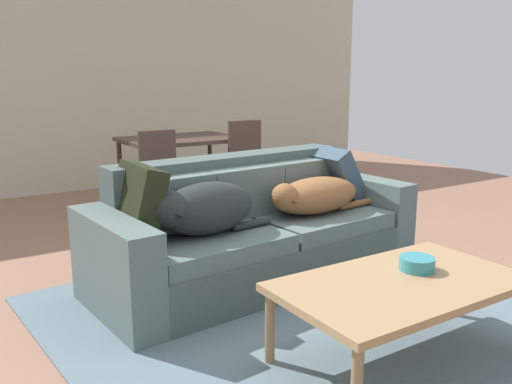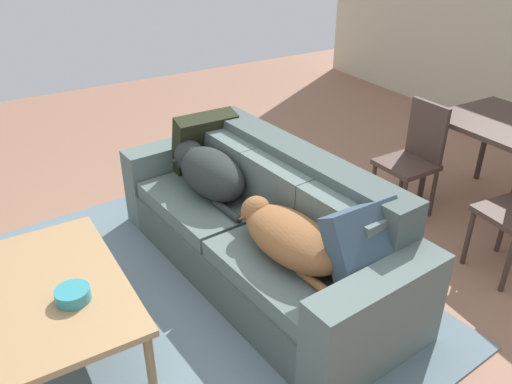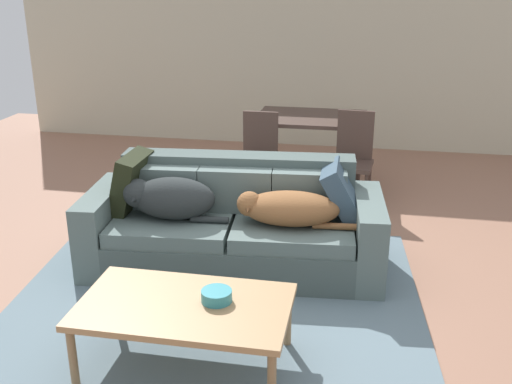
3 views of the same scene
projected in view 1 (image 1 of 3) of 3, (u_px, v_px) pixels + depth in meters
ground_plane at (297, 283)px, 3.76m from camera, size 10.00×10.00×0.00m
back_partition at (108, 80)px, 6.77m from camera, size 8.00×0.12×2.70m
area_rug at (314, 310)px, 3.32m from camera, size 3.17×2.93×0.01m
couch at (253, 233)px, 3.82m from camera, size 2.40×1.10×0.85m
dog_on_left_cushion at (203, 209)px, 3.36m from camera, size 0.83×0.41×0.33m
dog_on_right_cushion at (314, 196)px, 3.90m from camera, size 0.92×0.43×0.26m
throw_pillow_by_left_arm at (137, 204)px, 3.29m from camera, size 0.26×0.48×0.50m
throw_pillow_by_right_arm at (334, 175)px, 4.30m from camera, size 0.36×0.46×0.46m
coffee_table at (401, 288)px, 2.68m from camera, size 1.25×0.72×0.43m
bowl_on_coffee_table at (417, 264)px, 2.81m from camera, size 0.18×0.18×0.07m
dining_table at (181, 145)px, 5.66m from camera, size 1.18×0.85×0.78m
dining_chair_near_left at (163, 177)px, 4.94m from camera, size 0.40×0.40×0.92m
dining_chair_near_right at (249, 164)px, 5.46m from camera, size 0.44×0.44×0.97m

